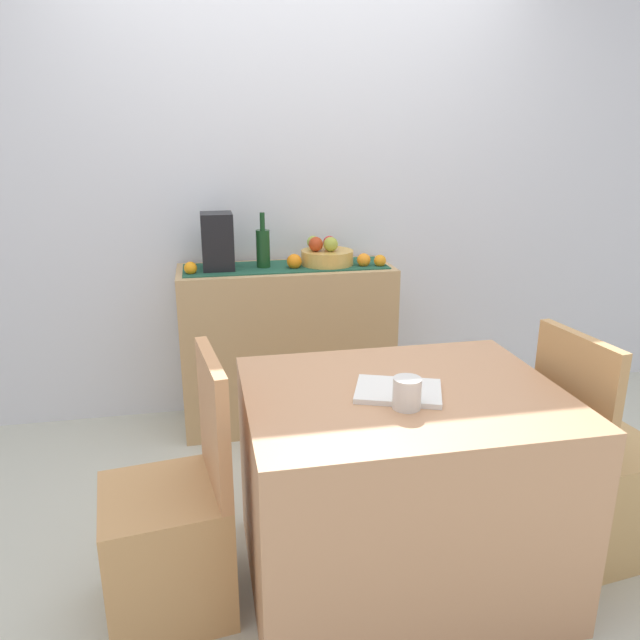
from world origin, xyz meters
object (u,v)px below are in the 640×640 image
(fruit_bowl, at_px, (327,257))
(chair_near_window, at_px, (171,539))
(coffee_maker, at_px, (217,242))
(wine_bottle, at_px, (263,248))
(open_book, at_px, (398,391))
(dining_table, at_px, (399,486))
(coffee_cup, at_px, (407,393))
(sideboard_console, at_px, (287,346))
(chair_by_corner, at_px, (596,487))

(fruit_bowl, bearing_deg, chair_near_window, -121.55)
(coffee_maker, bearing_deg, wine_bottle, 0.00)
(fruit_bowl, height_order, wine_bottle, wine_bottle)
(wine_bottle, xyz_separation_m, chair_near_window, (-0.47, -1.33, -0.73))
(wine_bottle, distance_m, open_book, 1.41)
(dining_table, distance_m, coffee_cup, 0.44)
(coffee_maker, xyz_separation_m, dining_table, (0.56, -1.33, -0.66))
(chair_near_window, bearing_deg, open_book, -1.98)
(sideboard_console, height_order, chair_by_corner, chair_by_corner)
(sideboard_console, bearing_deg, chair_near_window, -113.98)
(sideboard_console, bearing_deg, coffee_cup, -83.42)
(fruit_bowl, bearing_deg, coffee_maker, 180.00)
(wine_bottle, relative_size, coffee_maker, 0.99)
(coffee_maker, height_order, coffee_cup, coffee_maker)
(sideboard_console, relative_size, coffee_cup, 11.33)
(open_book, xyz_separation_m, chair_by_corner, (0.82, 0.02, -0.48))
(fruit_bowl, bearing_deg, open_book, -91.99)
(fruit_bowl, relative_size, coffee_maker, 0.95)
(dining_table, distance_m, chair_by_corner, 0.80)
(dining_table, relative_size, chair_near_window, 1.18)
(open_book, relative_size, coffee_cup, 2.79)
(coffee_cup, bearing_deg, open_book, 85.12)
(fruit_bowl, relative_size, dining_table, 0.26)
(sideboard_console, xyz_separation_m, fruit_bowl, (0.22, 0.00, 0.49))
(sideboard_console, xyz_separation_m, dining_table, (0.21, -1.33, -0.07))
(fruit_bowl, distance_m, dining_table, 1.44)
(chair_near_window, relative_size, chair_by_corner, 1.00)
(fruit_bowl, distance_m, coffee_cup, 1.47)
(chair_near_window, xyz_separation_m, chair_by_corner, (1.59, -0.00, 0.00))
(dining_table, height_order, chair_near_window, chair_near_window)
(wine_bottle, xyz_separation_m, coffee_maker, (-0.23, 0.00, 0.04))
(wine_bottle, height_order, dining_table, wine_bottle)
(wine_bottle, bearing_deg, coffee_cup, -78.94)
(sideboard_console, height_order, fruit_bowl, fruit_bowl)
(coffee_maker, relative_size, chair_near_window, 0.33)
(fruit_bowl, relative_size, coffee_cup, 2.78)
(sideboard_console, relative_size, fruit_bowl, 4.07)
(sideboard_console, xyz_separation_m, wine_bottle, (-0.12, 0.00, 0.55))
(wine_bottle, bearing_deg, coffee_maker, 180.00)
(sideboard_console, height_order, coffee_maker, coffee_maker)
(chair_by_corner, bearing_deg, coffee_maker, 135.40)
(coffee_cup, relative_size, chair_by_corner, 0.11)
(sideboard_console, bearing_deg, open_book, -82.52)
(fruit_bowl, distance_m, open_book, 1.37)
(chair_near_window, bearing_deg, sideboard_console, 66.02)
(coffee_maker, distance_m, dining_table, 1.59)
(wine_bottle, height_order, open_book, wine_bottle)
(sideboard_console, xyz_separation_m, chair_near_window, (-0.59, -1.33, -0.18))
(dining_table, bearing_deg, chair_by_corner, -0.15)
(sideboard_console, xyz_separation_m, open_book, (0.18, -1.36, 0.31))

